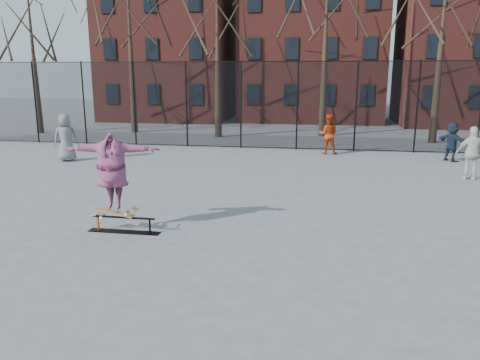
% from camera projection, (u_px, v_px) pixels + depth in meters
% --- Properties ---
extents(ground, '(100.00, 100.00, 0.00)m').
position_uv_depth(ground, '(203.00, 251.00, 9.35)').
color(ground, slate).
extents(skate_rail, '(1.65, 0.25, 0.36)m').
position_uv_depth(skate_rail, '(124.00, 226.00, 10.46)').
color(skate_rail, black).
rests_on(skate_rail, ground).
extents(skateboard, '(0.93, 0.22, 0.11)m').
position_uv_depth(skateboard, '(115.00, 214.00, 10.43)').
color(skateboard, '#A76D43').
rests_on(skateboard, skate_rail).
extents(skater, '(2.16, 0.90, 1.71)m').
position_uv_depth(skater, '(112.00, 174.00, 10.22)').
color(skater, '#46388D').
rests_on(skater, skateboard).
extents(bystander_grey, '(1.09, 0.93, 1.89)m').
position_uv_depth(bystander_grey, '(66.00, 138.00, 18.63)').
color(bystander_grey, slate).
rests_on(bystander_grey, ground).
extents(bystander_red, '(0.86, 0.68, 1.73)m').
position_uv_depth(bystander_red, '(328.00, 134.00, 20.26)').
color(bystander_red, '#A6330E').
rests_on(bystander_red, ground).
extents(bystander_white, '(1.04, 0.44, 1.77)m').
position_uv_depth(bystander_white, '(472.00, 153.00, 15.40)').
color(bystander_white, beige).
rests_on(bystander_white, ground).
extents(bystander_navy, '(1.24, 1.44, 1.56)m').
position_uv_depth(bystander_navy, '(452.00, 142.00, 18.63)').
color(bystander_navy, '#1B2637').
rests_on(bystander_navy, ground).
extents(fence, '(34.03, 0.07, 4.00)m').
position_uv_depth(fence, '(271.00, 104.00, 21.38)').
color(fence, black).
rests_on(fence, ground).
extents(rowhouses, '(29.00, 7.00, 13.00)m').
position_uv_depth(rowhouses, '(301.00, 34.00, 32.84)').
color(rowhouses, maroon).
rests_on(rowhouses, ground).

